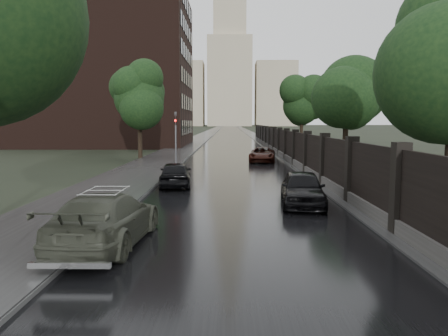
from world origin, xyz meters
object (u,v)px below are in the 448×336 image
hatchback_left (175,174)px  car_right_near (302,188)px  traffic_light (176,133)px  tree_right_c (302,106)px  tree_right_b (347,96)px  volga_sedan (106,219)px  car_right_far (262,155)px  tree_left_far (139,98)px

hatchback_left → car_right_near: size_ratio=0.94×
traffic_light → car_right_near: size_ratio=0.99×
tree_right_c → hatchback_left: bearing=-112.3°
tree_right_c → traffic_light: 19.26m
tree_right_b → volga_sedan: tree_right_b is taller
hatchback_left → tree_right_c: bearing=-117.3°
traffic_light → tree_right_b: bearing=-14.2°
traffic_light → tree_right_c: bearing=51.8°
tree_right_c → car_right_far: 13.94m
traffic_light → car_right_far: 7.45m
tree_left_far → volga_sedan: size_ratio=1.50×
tree_right_c → traffic_light: (-11.80, -15.01, -2.55)m
volga_sedan → hatchback_left: volga_sedan is taller
car_right_near → car_right_far: size_ratio=0.93×
tree_right_b → traffic_light: (-11.80, 2.99, -2.55)m
tree_right_b → car_right_near: bearing=-111.5°
volga_sedan → hatchback_left: size_ratio=1.29×
hatchback_left → volga_sedan: bearing=81.9°
traffic_light → hatchback_left: 10.92m
tree_right_c → tree_right_b: bearing=-90.0°
volga_sedan → car_right_near: volga_sedan is taller
tree_right_b → hatchback_left: size_ratio=1.84×
tree_left_far → volga_sedan: bearing=-80.5°
hatchback_left → car_right_near: (5.56, -4.94, 0.04)m
tree_right_b → hatchback_left: (-10.53, -7.71, -4.30)m
tree_left_far → car_right_near: 23.62m
hatchback_left → car_right_far: bearing=-116.8°
tree_right_b → car_right_near: size_ratio=1.74×
car_right_near → car_right_far: (-0.16, 18.44, -0.08)m
hatchback_left → tree_left_far: bearing=-77.4°
tree_right_c → volga_sedan: (-11.10, -36.16, -4.24)m
tree_right_b → car_right_far: (-5.13, 5.79, -4.34)m
tree_left_far → tree_right_c: tree_left_far is taller
tree_left_far → tree_right_b: tree_left_far is taller
volga_sedan → tree_right_b: bearing=-118.2°
tree_left_far → traffic_light: size_ratio=1.85×
car_right_near → hatchback_left: bearing=143.6°
car_right_far → volga_sedan: bearing=-97.5°
tree_right_c → volga_sedan: size_ratio=1.43×
tree_right_b → car_right_near: (-4.97, -12.65, -4.26)m
tree_left_far → car_right_near: size_ratio=1.83×
car_right_near → car_right_far: 18.44m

